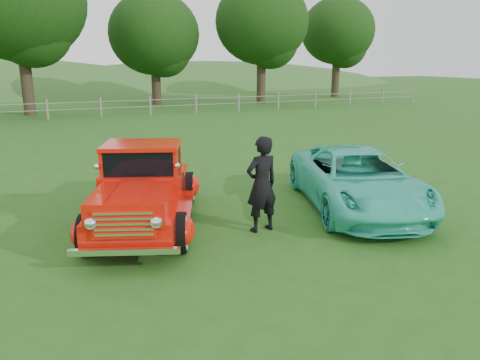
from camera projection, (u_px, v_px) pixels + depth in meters
name	position (u px, v px, depth m)	size (l,w,h in m)	color
ground	(242.00, 250.00, 8.67)	(140.00, 140.00, 0.00)	#205316
distant_hills	(38.00, 121.00, 61.45)	(116.00, 60.00, 18.00)	#2F6123
fence_line	(101.00, 107.00, 28.18)	(48.00, 0.12, 1.20)	gray
tree_near_west	(18.00, 1.00, 27.82)	(8.00, 8.00, 10.42)	black
tree_near_east	(154.00, 34.00, 35.13)	(6.80, 6.80, 8.33)	black
tree_mid_east	(262.00, 22.00, 36.07)	(7.20, 7.20, 9.44)	black
tree_far_east	(338.00, 31.00, 42.18)	(6.60, 6.60, 8.86)	black
red_pickup	(144.00, 189.00, 9.79)	(3.37, 5.28, 1.78)	black
teal_sedan	(357.00, 180.00, 10.94)	(2.31, 5.02, 1.39)	#32CAAC
man	(262.00, 184.00, 9.42)	(0.72, 0.47, 1.97)	black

